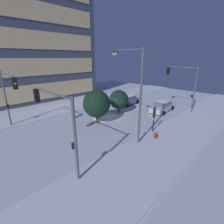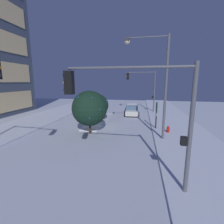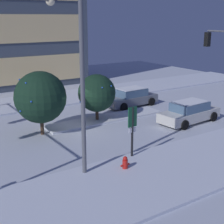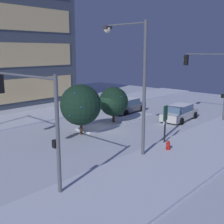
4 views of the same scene
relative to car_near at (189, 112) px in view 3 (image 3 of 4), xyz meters
The scene contains 11 objects.
ground 8.24m from the car_near, 157.66° to the left, with size 52.00×52.00×0.00m, color silver.
curb_strip_near 9.16m from the car_near, 146.21° to the right, with size 52.00×5.20×0.14m, color silver.
curb_strip_far 13.65m from the car_near, 123.85° to the left, with size 52.00×5.20×0.14m, color silver.
median_strip 5.89m from the car_near, 140.87° to the left, with size 9.00×1.80×0.14m, color silver.
car_near is the anchor object (origin of this frame).
car_far 5.91m from the car_near, 96.93° to the left, with size 4.63×2.21×1.49m.
street_lamp_arched 11.33m from the car_near, 167.28° to the right, with size 0.56×3.39×8.21m.
fire_hydrant 9.14m from the car_near, 154.97° to the right, with size 0.48×0.26×0.75m.
parking_info_sign 7.73m from the car_near, 158.18° to the right, with size 0.55×0.12×2.77m.
decorated_tree_median 10.23m from the car_near, 161.13° to the left, with size 3.19×3.19×3.99m.
decorated_tree_left_of_median 6.58m from the car_near, 144.69° to the left, with size 2.61×2.61×3.35m.
Camera 3 is at (-9.35, -18.94, 7.10)m, focal length 54.06 mm.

